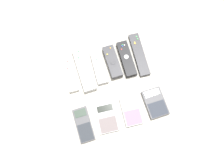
% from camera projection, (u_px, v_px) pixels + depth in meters
% --- Properties ---
extents(ground_plane, '(3.00, 3.00, 0.00)m').
position_uv_depth(ground_plane, '(114.00, 92.00, 0.98)').
color(ground_plane, beige).
extents(remote_0, '(0.05, 0.16, 0.02)m').
position_uv_depth(remote_0, '(71.00, 75.00, 0.99)').
color(remote_0, white).
rests_on(remote_0, ground_plane).
extents(remote_1, '(0.06, 0.22, 0.03)m').
position_uv_depth(remote_1, '(84.00, 69.00, 1.00)').
color(remote_1, silver).
rests_on(remote_1, ground_plane).
extents(remote_2, '(0.05, 0.16, 0.02)m').
position_uv_depth(remote_2, '(99.00, 67.00, 1.00)').
color(remote_2, silver).
rests_on(remote_2, ground_plane).
extents(remote_3, '(0.05, 0.16, 0.03)m').
position_uv_depth(remote_3, '(112.00, 62.00, 1.00)').
color(remote_3, '#333338').
rests_on(remote_3, ground_plane).
extents(remote_4, '(0.05, 0.18, 0.03)m').
position_uv_depth(remote_4, '(126.00, 59.00, 1.01)').
color(remote_4, black).
rests_on(remote_4, ground_plane).
extents(remote_5, '(0.06, 0.22, 0.02)m').
position_uv_depth(remote_5, '(139.00, 54.00, 1.02)').
color(remote_5, '#333338').
rests_on(remote_5, ground_plane).
extents(calculator_0, '(0.06, 0.15, 0.01)m').
position_uv_depth(calculator_0, '(84.00, 124.00, 0.93)').
color(calculator_0, '#4C4C51').
rests_on(calculator_0, ground_plane).
extents(calculator_1, '(0.09, 0.13, 0.01)m').
position_uv_depth(calculator_1, '(107.00, 118.00, 0.94)').
color(calculator_1, '#B2B2B7').
rests_on(calculator_1, ground_plane).
extents(calculator_2, '(0.09, 0.13, 0.01)m').
position_uv_depth(calculator_2, '(131.00, 111.00, 0.94)').
color(calculator_2, '#B2B2B7').
rests_on(calculator_2, ground_plane).
extents(calculator_3, '(0.09, 0.13, 0.02)m').
position_uv_depth(calculator_3, '(155.00, 103.00, 0.95)').
color(calculator_3, '#4C4C51').
rests_on(calculator_3, ground_plane).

